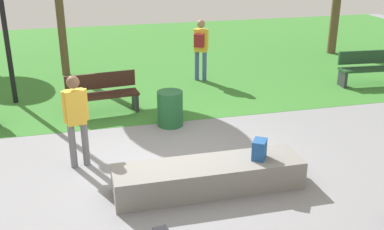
{
  "coord_description": "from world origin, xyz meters",
  "views": [
    {
      "loc": [
        -1.45,
        -7.2,
        3.81
      ],
      "look_at": [
        0.39,
        0.1,
        0.87
      ],
      "focal_mm": 42.97,
      "sensor_mm": 36.0,
      "label": 1
    }
  ],
  "objects_px": {
    "concrete_ledge": "(209,176)",
    "skater_watching": "(76,115)",
    "park_bench_near_path": "(368,67)",
    "backpack_on_ledge": "(259,149)",
    "park_bench_far_left": "(102,93)",
    "trash_bin": "(170,109)",
    "lamp_post": "(1,5)",
    "pedestrian_with_backpack": "(201,45)"
  },
  "relations": [
    {
      "from": "trash_bin",
      "to": "lamp_post",
      "type": "bearing_deg",
      "value": 145.22
    },
    {
      "from": "backpack_on_ledge",
      "to": "pedestrian_with_backpack",
      "type": "distance_m",
      "value": 5.85
    },
    {
      "from": "park_bench_far_left",
      "to": "park_bench_near_path",
      "type": "height_order",
      "value": "same"
    },
    {
      "from": "concrete_ledge",
      "to": "park_bench_far_left",
      "type": "bearing_deg",
      "value": 109.77
    },
    {
      "from": "concrete_ledge",
      "to": "park_bench_near_path",
      "type": "xyz_separation_m",
      "value": [
        5.75,
        4.34,
        0.25
      ]
    },
    {
      "from": "concrete_ledge",
      "to": "pedestrian_with_backpack",
      "type": "distance_m",
      "value": 6.01
    },
    {
      "from": "backpack_on_ledge",
      "to": "lamp_post",
      "type": "distance_m",
      "value": 6.92
    },
    {
      "from": "concrete_ledge",
      "to": "backpack_on_ledge",
      "type": "xyz_separation_m",
      "value": [
        0.83,
        -0.02,
        0.39
      ]
    },
    {
      "from": "concrete_ledge",
      "to": "trash_bin",
      "type": "relative_size",
      "value": 4.0
    },
    {
      "from": "park_bench_far_left",
      "to": "pedestrian_with_backpack",
      "type": "distance_m",
      "value": 3.45
    },
    {
      "from": "backpack_on_ledge",
      "to": "trash_bin",
      "type": "xyz_separation_m",
      "value": [
        -0.89,
        2.8,
        -0.24
      ]
    },
    {
      "from": "pedestrian_with_backpack",
      "to": "concrete_ledge",
      "type": "bearing_deg",
      "value": -103.87
    },
    {
      "from": "park_bench_near_path",
      "to": "concrete_ledge",
      "type": "bearing_deg",
      "value": -142.95
    },
    {
      "from": "trash_bin",
      "to": "concrete_ledge",
      "type": "bearing_deg",
      "value": -88.88
    },
    {
      "from": "concrete_ledge",
      "to": "park_bench_near_path",
      "type": "relative_size",
      "value": 1.86
    },
    {
      "from": "backpack_on_ledge",
      "to": "skater_watching",
      "type": "xyz_separation_m",
      "value": [
        -2.81,
        1.35,
        0.35
      ]
    },
    {
      "from": "concrete_ledge",
      "to": "park_bench_far_left",
      "type": "distance_m",
      "value": 4.14
    },
    {
      "from": "park_bench_far_left",
      "to": "backpack_on_ledge",
      "type": "bearing_deg",
      "value": -60.28
    },
    {
      "from": "park_bench_near_path",
      "to": "pedestrian_with_backpack",
      "type": "xyz_separation_m",
      "value": [
        -4.32,
        1.45,
        0.54
      ]
    },
    {
      "from": "trash_bin",
      "to": "pedestrian_with_backpack",
      "type": "distance_m",
      "value": 3.41
    },
    {
      "from": "backpack_on_ledge",
      "to": "lamp_post",
      "type": "relative_size",
      "value": 0.08
    },
    {
      "from": "concrete_ledge",
      "to": "park_bench_far_left",
      "type": "relative_size",
      "value": 1.85
    },
    {
      "from": "backpack_on_ledge",
      "to": "pedestrian_with_backpack",
      "type": "bearing_deg",
      "value": -153.09
    },
    {
      "from": "trash_bin",
      "to": "skater_watching",
      "type": "bearing_deg",
      "value": -142.92
    },
    {
      "from": "park_bench_near_path",
      "to": "pedestrian_with_backpack",
      "type": "relative_size",
      "value": 0.96
    },
    {
      "from": "park_bench_far_left",
      "to": "park_bench_near_path",
      "type": "bearing_deg",
      "value": 3.6
    },
    {
      "from": "backpack_on_ledge",
      "to": "park_bench_near_path",
      "type": "xyz_separation_m",
      "value": [
        4.91,
        4.36,
        -0.14
      ]
    },
    {
      "from": "backpack_on_ledge",
      "to": "skater_watching",
      "type": "relative_size",
      "value": 0.19
    },
    {
      "from": "concrete_ledge",
      "to": "park_bench_far_left",
      "type": "xyz_separation_m",
      "value": [
        -1.4,
        3.89,
        0.25
      ]
    },
    {
      "from": "skater_watching",
      "to": "park_bench_far_left",
      "type": "distance_m",
      "value": 2.67
    },
    {
      "from": "skater_watching",
      "to": "lamp_post",
      "type": "relative_size",
      "value": 0.44
    },
    {
      "from": "park_bench_far_left",
      "to": "trash_bin",
      "type": "relative_size",
      "value": 2.16
    },
    {
      "from": "concrete_ledge",
      "to": "trash_bin",
      "type": "height_order",
      "value": "trash_bin"
    },
    {
      "from": "lamp_post",
      "to": "pedestrian_with_backpack",
      "type": "height_order",
      "value": "lamp_post"
    },
    {
      "from": "trash_bin",
      "to": "park_bench_near_path",
      "type": "bearing_deg",
      "value": 14.99
    },
    {
      "from": "park_bench_far_left",
      "to": "skater_watching",
      "type": "bearing_deg",
      "value": -102.78
    },
    {
      "from": "skater_watching",
      "to": "trash_bin",
      "type": "distance_m",
      "value": 2.48
    },
    {
      "from": "lamp_post",
      "to": "backpack_on_ledge",
      "type": "bearing_deg",
      "value": -50.35
    },
    {
      "from": "concrete_ledge",
      "to": "skater_watching",
      "type": "relative_size",
      "value": 1.83
    },
    {
      "from": "concrete_ledge",
      "to": "skater_watching",
      "type": "height_order",
      "value": "skater_watching"
    },
    {
      "from": "concrete_ledge",
      "to": "skater_watching",
      "type": "bearing_deg",
      "value": 146.05
    },
    {
      "from": "backpack_on_ledge",
      "to": "park_bench_near_path",
      "type": "bearing_deg",
      "value": 164.34
    }
  ]
}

